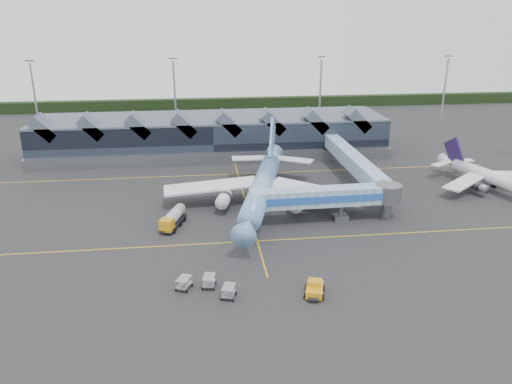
{
  "coord_description": "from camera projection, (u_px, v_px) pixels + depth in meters",
  "views": [
    {
      "loc": [
        -9.31,
        -81.53,
        35.64
      ],
      "look_at": [
        1.02,
        1.74,
        5.0
      ],
      "focal_mm": 35.0,
      "sensor_mm": 36.0,
      "label": 1
    }
  ],
  "objects": [
    {
      "name": "taxi_stripes",
      "position": [
        246.0,
        202.0,
        98.62
      ],
      "size": [
        120.0,
        60.0,
        0.01
      ],
      "color": "gold",
      "rests_on": "ground"
    },
    {
      "name": "terminal",
      "position": [
        212.0,
        134.0,
        131.18
      ],
      "size": [
        90.0,
        22.25,
        12.52
      ],
      "color": "black",
      "rests_on": "ground"
    },
    {
      "name": "regional_jet",
      "position": [
        487.0,
        176.0,
        104.56
      ],
      "size": [
        23.91,
        26.75,
        9.36
      ],
      "rotation": [
        0.0,
        0.0,
        0.3
      ],
      "color": "white",
      "rests_on": "ground"
    },
    {
      "name": "baggage_carts",
      "position": [
        207.0,
        285.0,
        66.98
      ],
      "size": [
        8.17,
        5.63,
        1.65
      ],
      "rotation": [
        0.0,
        0.0,
        -0.29
      ],
      "color": "#9A9BA3",
      "rests_on": "ground"
    },
    {
      "name": "ground",
      "position": [
        252.0,
        222.0,
        89.3
      ],
      "size": [
        260.0,
        260.0,
        0.0
      ],
      "primitive_type": "plane",
      "color": "#272729",
      "rests_on": "ground"
    },
    {
      "name": "tree_line_far",
      "position": [
        219.0,
        103.0,
        191.16
      ],
      "size": [
        260.0,
        4.0,
        4.0
      ],
      "primitive_type": "cube",
      "color": "black",
      "rests_on": "ground"
    },
    {
      "name": "main_airliner",
      "position": [
        263.0,
        185.0,
        95.18
      ],
      "size": [
        37.92,
        44.47,
        14.49
      ],
      "rotation": [
        0.0,
        0.0,
        -0.26
      ],
      "color": "#72A9E7",
      "rests_on": "ground"
    },
    {
      "name": "fuel_truck",
      "position": [
        174.0,
        217.0,
        87.04
      ],
      "size": [
        4.58,
        8.67,
        2.92
      ],
      "rotation": [
        0.0,
        0.0,
        -0.32
      ],
      "color": "black",
      "rests_on": "ground"
    },
    {
      "name": "pushback_tug",
      "position": [
        315.0,
        289.0,
        66.24
      ],
      "size": [
        3.42,
        4.44,
        1.79
      ],
      "rotation": [
        0.0,
        0.0,
        -0.3
      ],
      "color": "orange",
      "rests_on": "ground"
    },
    {
      "name": "light_masts",
      "position": [
        298.0,
        94.0,
        145.99
      ],
      "size": [
        132.4,
        42.56,
        22.45
      ],
      "color": "gray",
      "rests_on": "ground"
    },
    {
      "name": "jet_bridge",
      "position": [
        336.0,
        197.0,
        88.39
      ],
      "size": [
        27.51,
        4.74,
        6.41
      ],
      "rotation": [
        0.0,
        0.0,
        0.02
      ],
      "color": "#7CAACE",
      "rests_on": "ground"
    }
  ]
}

